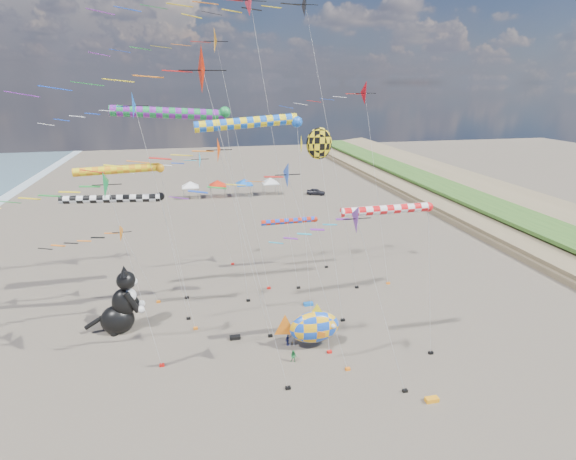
{
  "coord_description": "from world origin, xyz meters",
  "views": [
    {
      "loc": [
        -5.79,
        -23.0,
        20.51
      ],
      "look_at": [
        1.9,
        12.0,
        8.73
      ],
      "focal_mm": 28.0,
      "sensor_mm": 36.0,
      "label": 1
    }
  ],
  "objects_px": {
    "cat_inflatable": "(119,300)",
    "child_blue": "(288,340)",
    "child_green": "(294,357)",
    "person_adult": "(292,336)",
    "parked_car": "(316,192)",
    "fish_inflatable": "(314,327)"
  },
  "relations": [
    {
      "from": "cat_inflatable",
      "to": "person_adult",
      "type": "relative_size",
      "value": 3.18
    },
    {
      "from": "person_adult",
      "to": "child_green",
      "type": "distance_m",
      "value": 2.33
    },
    {
      "from": "child_green",
      "to": "child_blue",
      "type": "distance_m",
      "value": 2.42
    },
    {
      "from": "fish_inflatable",
      "to": "person_adult",
      "type": "distance_m",
      "value": 2.0
    },
    {
      "from": "person_adult",
      "to": "child_green",
      "type": "xyz_separation_m",
      "value": [
        -0.41,
        -2.26,
        -0.4
      ]
    },
    {
      "from": "cat_inflatable",
      "to": "person_adult",
      "type": "bearing_deg",
      "value": -24.83
    },
    {
      "from": "fish_inflatable",
      "to": "child_green",
      "type": "height_order",
      "value": "fish_inflatable"
    },
    {
      "from": "child_green",
      "to": "child_blue",
      "type": "height_order",
      "value": "child_green"
    },
    {
      "from": "parked_car",
      "to": "fish_inflatable",
      "type": "bearing_deg",
      "value": -170.16
    },
    {
      "from": "person_adult",
      "to": "parked_car",
      "type": "distance_m",
      "value": 52.39
    },
    {
      "from": "person_adult",
      "to": "child_blue",
      "type": "relative_size",
      "value": 1.88
    },
    {
      "from": "child_green",
      "to": "parked_car",
      "type": "height_order",
      "value": "parked_car"
    },
    {
      "from": "fish_inflatable",
      "to": "cat_inflatable",
      "type": "bearing_deg",
      "value": 158.17
    },
    {
      "from": "cat_inflatable",
      "to": "child_blue",
      "type": "xyz_separation_m",
      "value": [
        13.53,
        -5.4,
        -2.42
      ]
    },
    {
      "from": "fish_inflatable",
      "to": "person_adult",
      "type": "relative_size",
      "value": 3.0
    },
    {
      "from": "fish_inflatable",
      "to": "child_blue",
      "type": "xyz_separation_m",
      "value": [
        -1.97,
        0.81,
        -1.43
      ]
    },
    {
      "from": "fish_inflatable",
      "to": "child_green",
      "type": "bearing_deg",
      "value": -141.44
    },
    {
      "from": "fish_inflatable",
      "to": "child_blue",
      "type": "relative_size",
      "value": 5.65
    },
    {
      "from": "fish_inflatable",
      "to": "person_adult",
      "type": "height_order",
      "value": "fish_inflatable"
    },
    {
      "from": "child_green",
      "to": "fish_inflatable",
      "type": "bearing_deg",
      "value": 64.24
    },
    {
      "from": "fish_inflatable",
      "to": "child_green",
      "type": "distance_m",
      "value": 2.94
    },
    {
      "from": "person_adult",
      "to": "child_blue",
      "type": "bearing_deg",
      "value": 159.38
    }
  ]
}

